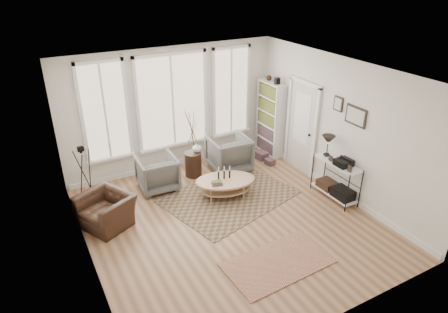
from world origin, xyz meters
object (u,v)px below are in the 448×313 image
low_shelf (336,176)px  accent_chair (106,210)px  armchair_left (157,173)px  bookcase (270,118)px  coffee_table (225,183)px  armchair_right (229,153)px  side_table (193,145)px

low_shelf → accent_chair: low_shelf is taller
armchair_left → accent_chair: size_ratio=0.88×
bookcase → low_shelf: size_ratio=1.58×
coffee_table → armchair_left: size_ratio=1.71×
armchair_left → accent_chair: armchair_left is taller
low_shelf → accent_chair: (-4.49, 1.35, -0.20)m
armchair_left → armchair_right: size_ratio=0.90×
coffee_table → accent_chair: size_ratio=1.50×
armchair_left → low_shelf: bearing=148.5°
bookcase → coffee_table: (-2.07, -1.36, -0.64)m
bookcase → armchair_left: bearing=-173.6°
low_shelf → armchair_right: 2.57m
low_shelf → coffee_table: size_ratio=0.91×
armchair_right → accent_chair: size_ratio=0.98×
bookcase → accent_chair: size_ratio=2.16×
coffee_table → side_table: side_table is taller
coffee_table → side_table: size_ratio=0.87×
low_shelf → armchair_right: (-1.33, 2.20, -0.09)m
bookcase → accent_chair: bearing=-165.6°
bookcase → armchair_right: bearing=-167.0°
coffee_table → side_table: 1.28m
low_shelf → armchair_right: low_shelf is taller
accent_chair → armchair_left: bearing=94.4°
bookcase → armchair_right: (-1.39, -0.32, -0.53)m
low_shelf → armchair_right: bearing=121.2°
low_shelf → accent_chair: 4.69m
side_table → accent_chair: (-2.27, -0.98, -0.48)m
coffee_table → bookcase: bearing=33.4°
coffee_table → armchair_right: bearing=56.9°
side_table → armchair_right: bearing=-8.3°
armchair_right → accent_chair: armchair_right is taller
coffee_table → armchair_right: armchair_right is taller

